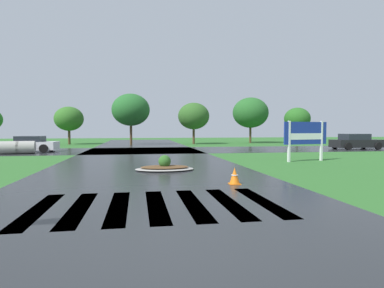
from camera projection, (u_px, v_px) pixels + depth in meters
ground_plane at (171, 269)px, 4.42m from camera, size 120.00×120.00×0.10m
asphalt_roadway at (148, 171)px, 14.27m from camera, size 9.37×80.00×0.01m
asphalt_cross_road at (143, 150)px, 27.49m from camera, size 90.00×8.43×0.01m
crosswalk_stripes at (156, 205)px, 7.87m from camera, size 5.85×3.48×0.01m
estate_billboard at (306, 135)px, 18.33m from camera, size 2.86×0.64×2.29m
median_island at (165, 167)px, 14.46m from camera, size 2.61×1.61×0.68m
car_silver_hatch at (356, 142)px, 29.26m from camera, size 4.49×2.17×1.39m
car_white_sedan at (28, 144)px, 25.79m from camera, size 4.51×2.25×1.26m
drainage_pipe_stack at (18, 147)px, 23.72m from camera, size 2.42×1.27×0.95m
traffic_cone at (235, 176)px, 10.82m from camera, size 0.36×0.36×0.57m
background_treeline at (180, 114)px, 39.02m from camera, size 39.32×6.54×5.84m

